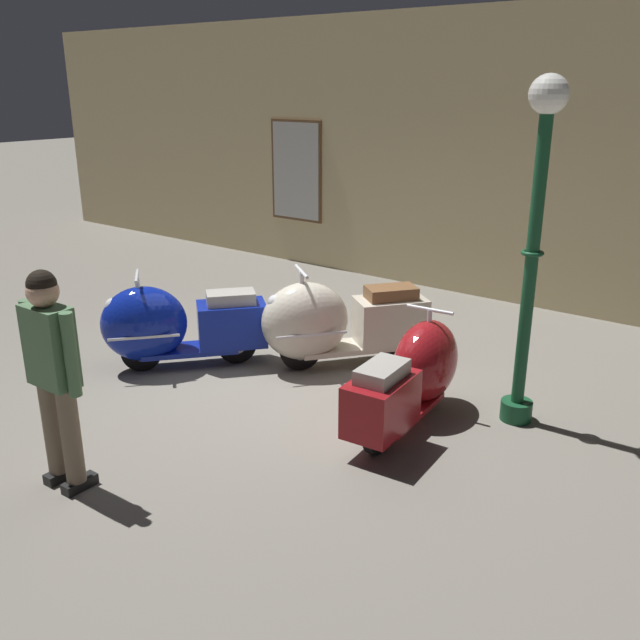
{
  "coord_description": "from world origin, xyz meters",
  "views": [
    {
      "loc": [
        4.14,
        -4.69,
        2.87
      ],
      "look_at": [
        0.23,
        0.49,
        0.62
      ],
      "focal_mm": 38.58,
      "sensor_mm": 36.0,
      "label": 1
    }
  ],
  "objects": [
    {
      "name": "visitor_0",
      "position": [
        -0.07,
        -2.25,
        0.97
      ],
      "size": [
        0.57,
        0.27,
        1.68
      ],
      "rotation": [
        0.0,
        0.0,
        1.59
      ],
      "color": "black",
      "rests_on": "ground"
    },
    {
      "name": "scooter_1",
      "position": [
        0.14,
        0.8,
        0.49
      ],
      "size": [
        1.49,
        1.7,
        1.08
      ],
      "rotation": [
        0.0,
        0.0,
        -2.23
      ],
      "color": "black",
      "rests_on": "ground"
    },
    {
      "name": "showroom_back_wall",
      "position": [
        -0.01,
        4.19,
        1.9
      ],
      "size": [
        18.0,
        0.24,
        3.81
      ],
      "color": "#CCB784",
      "rests_on": "ground"
    },
    {
      "name": "scooter_0",
      "position": [
        -1.16,
        -0.24,
        0.47
      ],
      "size": [
        1.47,
        1.6,
        1.04
      ],
      "rotation": [
        0.0,
        0.0,
        -2.28
      ],
      "color": "black",
      "rests_on": "ground"
    },
    {
      "name": "scooter_2",
      "position": [
        1.47,
        0.2,
        0.45
      ],
      "size": [
        0.59,
        1.65,
        0.99
      ],
      "rotation": [
        0.0,
        0.0,
        1.65
      ],
      "color": "black",
      "rests_on": "ground"
    },
    {
      "name": "ground_plane",
      "position": [
        0.0,
        0.0,
        0.0
      ],
      "size": [
        60.0,
        60.0,
        0.0
      ],
      "primitive_type": "plane",
      "color": "slate"
    },
    {
      "name": "lamppost",
      "position": [
        2.2,
        0.8,
        1.72
      ],
      "size": [
        0.31,
        0.31,
        2.94
      ],
      "color": "#144728",
      "rests_on": "ground"
    }
  ]
}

